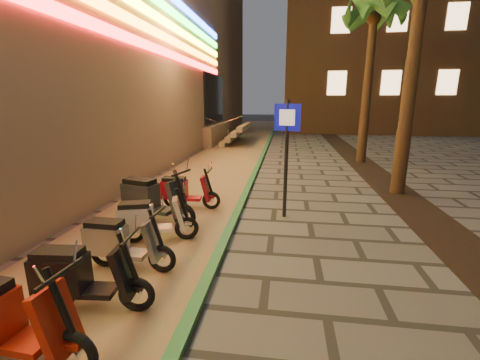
% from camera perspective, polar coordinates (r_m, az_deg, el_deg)
% --- Properties ---
extents(parking_strip, '(3.40, 60.00, 0.01)m').
position_cam_1_polar(parking_strip, '(13.46, -4.14, 2.33)').
color(parking_strip, '#8C7251').
rests_on(parking_strip, ground).
extents(green_curb, '(0.18, 60.00, 0.10)m').
position_cam_1_polar(green_curb, '(13.20, 3.09, 2.31)').
color(green_curb, '#296D39').
rests_on(green_curb, ground).
extents(planting_strip, '(1.20, 40.00, 0.02)m').
position_cam_1_polar(planting_strip, '(8.99, 29.87, -5.52)').
color(planting_strip, black).
rests_on(planting_strip, ground).
extents(palm_d, '(2.97, 3.02, 7.16)m').
position_cam_1_polar(palm_d, '(15.59, 22.69, 24.96)').
color(palm_d, '#472D19').
rests_on(palm_d, ground).
extents(pedestrian_sign, '(0.59, 0.19, 2.74)m').
position_cam_1_polar(pedestrian_sign, '(7.42, 8.28, 6.47)').
color(pedestrian_sign, black).
rests_on(pedestrian_sign, ground).
extents(scooter_4, '(1.71, 0.60, 1.21)m').
position_cam_1_polar(scooter_4, '(4.37, -36.60, -19.38)').
color(scooter_4, black).
rests_on(scooter_4, ground).
extents(scooter_5, '(1.59, 0.57, 1.12)m').
position_cam_1_polar(scooter_5, '(4.87, -26.72, -15.06)').
color(scooter_5, black).
rests_on(scooter_5, ground).
extents(scooter_6, '(1.53, 0.54, 1.08)m').
position_cam_1_polar(scooter_6, '(5.70, -20.66, -10.32)').
color(scooter_6, black).
rests_on(scooter_6, ground).
extents(scooter_7, '(1.52, 0.81, 1.08)m').
position_cam_1_polar(scooter_7, '(6.54, -15.97, -6.77)').
color(scooter_7, black).
rests_on(scooter_7, ground).
extents(scooter_8, '(1.85, 0.94, 1.31)m').
position_cam_1_polar(scooter_8, '(7.51, -15.59, -3.23)').
color(scooter_8, black).
rests_on(scooter_8, ground).
extents(scooter_9, '(1.51, 0.53, 1.07)m').
position_cam_1_polar(scooter_9, '(8.35, -10.02, -1.94)').
color(scooter_9, black).
rests_on(scooter_9, ground).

